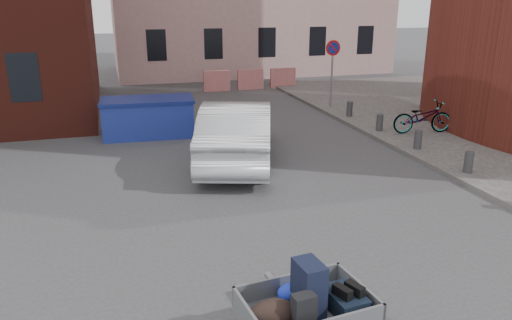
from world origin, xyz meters
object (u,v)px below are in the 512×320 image
object	(u,v)px
silver_car	(237,132)
bicycle	(422,117)
trailer	(306,307)
dumpster	(148,117)

from	to	relation	value
silver_car	bicycle	world-z (taller)	silver_car
silver_car	trailer	bearing A→B (deg)	99.62
silver_car	bicycle	xyz separation A→B (m)	(6.44, 0.87, -0.22)
trailer	dumpster	size ratio (longest dim) A/B	0.62
silver_car	bicycle	bearing A→B (deg)	-154.66
dumpster	bicycle	distance (m)	8.94
trailer	bicycle	xyz separation A→B (m)	(7.53, 8.65, 0.03)
trailer	bicycle	size ratio (longest dim) A/B	0.96
bicycle	dumpster	bearing A→B (deg)	81.21
trailer	bicycle	world-z (taller)	trailer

